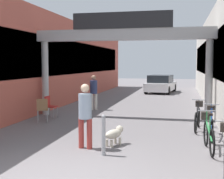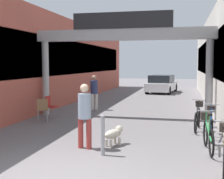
# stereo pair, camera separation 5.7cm
# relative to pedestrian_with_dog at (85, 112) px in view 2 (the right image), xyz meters

# --- Properties ---
(storefront_left) EXTENTS (3.00, 26.00, 4.59)m
(storefront_left) POSITION_rel_pedestrian_with_dog_xyz_m (-5.02, 8.65, 1.34)
(storefront_left) COLOR #B25142
(storefront_left) RESTS_ON ground_plane
(arcade_sign_gateway) EXTENTS (7.40, 0.47, 4.20)m
(arcade_sign_gateway) POSITION_rel_pedestrian_with_dog_xyz_m (0.07, 4.74, 2.05)
(arcade_sign_gateway) COLOR #B2B2B2
(arcade_sign_gateway) RESTS_ON ground_plane
(pedestrian_with_dog) EXTENTS (0.40, 0.39, 1.68)m
(pedestrian_with_dog) POSITION_rel_pedestrian_with_dog_xyz_m (0.00, 0.00, 0.00)
(pedestrian_with_dog) COLOR #99332D
(pedestrian_with_dog) RESTS_ON ground_plane
(pedestrian_carrying_crate) EXTENTS (0.48, 0.48, 1.64)m
(pedestrian_carrying_crate) POSITION_rel_pedestrian_with_dog_xyz_m (-1.65, 6.58, -0.02)
(pedestrian_carrying_crate) COLOR silver
(pedestrian_carrying_crate) RESTS_ON ground_plane
(dog_on_leash) EXTENTS (0.51, 0.71, 0.50)m
(dog_on_leash) POSITION_rel_pedestrian_with_dog_xyz_m (0.67, 0.48, -0.65)
(dog_on_leash) COLOR beige
(dog_on_leash) RESTS_ON ground_plane
(bicycle_green_second) EXTENTS (0.46, 1.69, 0.98)m
(bicycle_green_second) POSITION_rel_pedestrian_with_dog_xyz_m (3.09, 0.54, -0.52)
(bicycle_green_second) COLOR black
(bicycle_green_second) RESTS_ON ground_plane
(bicycle_blue_third) EXTENTS (0.46, 1.69, 0.98)m
(bicycle_blue_third) POSITION_rel_pedestrian_with_dog_xyz_m (3.29, 1.93, -0.52)
(bicycle_blue_third) COLOR black
(bicycle_blue_third) RESTS_ON ground_plane
(bicycle_black_farthest) EXTENTS (0.46, 1.68, 0.98)m
(bicycle_black_farthest) POSITION_rel_pedestrian_with_dog_xyz_m (2.95, 3.06, -0.52)
(bicycle_black_farthest) COLOR black
(bicycle_black_farthest) RESTS_ON ground_plane
(bollard_post_metal) EXTENTS (0.10, 0.10, 0.99)m
(bollard_post_metal) POSITION_rel_pedestrian_with_dog_xyz_m (0.61, -0.49, -0.46)
(bollard_post_metal) COLOR gray
(bollard_post_metal) RESTS_ON ground_plane
(cafe_chair_wood_nearer) EXTENTS (0.52, 0.52, 0.89)m
(cafe_chair_wood_nearer) POSITION_rel_pedestrian_with_dog_xyz_m (-2.65, 3.11, -0.42)
(cafe_chair_wood_nearer) COLOR gray
(cafe_chair_wood_nearer) RESTS_ON ground_plane
(cafe_chair_red_farther) EXTENTS (0.42, 0.42, 0.89)m
(cafe_chair_red_farther) POSITION_rel_pedestrian_with_dog_xyz_m (-2.74, 3.97, -0.42)
(cafe_chair_red_farther) COLOR gray
(cafe_chair_red_farther) RESTS_ON ground_plane
(parked_car_white) EXTENTS (2.25, 4.19, 1.33)m
(parked_car_white) POSITION_rel_pedestrian_with_dog_xyz_m (0.89, 16.12, -0.31)
(parked_car_white) COLOR silver
(parked_car_white) RESTS_ON ground_plane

